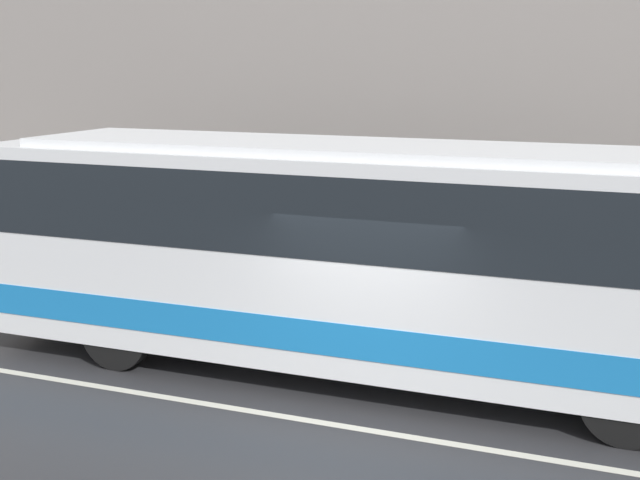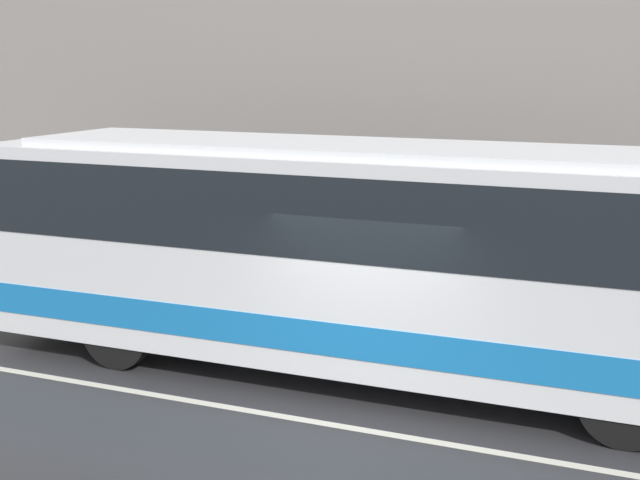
# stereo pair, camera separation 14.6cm
# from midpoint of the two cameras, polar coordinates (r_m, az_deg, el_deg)

# --- Properties ---
(ground_plane) EXTENTS (60.00, 60.00, 0.00)m
(ground_plane) POSITION_cam_midpoint_polar(r_m,az_deg,el_deg) (11.21, 1.38, -11.88)
(ground_plane) COLOR #2D2D30
(sidewalk) EXTENTS (60.00, 2.78, 0.16)m
(sidewalk) POSITION_cam_midpoint_polar(r_m,az_deg,el_deg) (16.05, 8.22, -4.38)
(sidewalk) COLOR #A09E99
(sidewalk) RESTS_ON ground_plane
(building_facade) EXTENTS (60.00, 0.35, 9.80)m
(building_facade) POSITION_cam_midpoint_polar(r_m,az_deg,el_deg) (16.94, 9.97, 12.30)
(building_facade) COLOR gray
(building_facade) RESTS_ON ground_plane
(lane_stripe) EXTENTS (54.00, 0.14, 0.01)m
(lane_stripe) POSITION_cam_midpoint_polar(r_m,az_deg,el_deg) (11.21, 1.38, -11.86)
(lane_stripe) COLOR beige
(lane_stripe) RESTS_ON ground_plane
(transit_bus) EXTENTS (11.07, 2.62, 3.31)m
(transit_bus) POSITION_cam_midpoint_polar(r_m,az_deg,el_deg) (12.57, 1.40, -0.36)
(transit_bus) COLOR white
(transit_bus) RESTS_ON ground_plane
(pedestrian_waiting) EXTENTS (0.36, 0.36, 1.78)m
(pedestrian_waiting) POSITION_cam_midpoint_polar(r_m,az_deg,el_deg) (16.22, -3.29, -0.76)
(pedestrian_waiting) COLOR #333338
(pedestrian_waiting) RESTS_ON sidewalk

